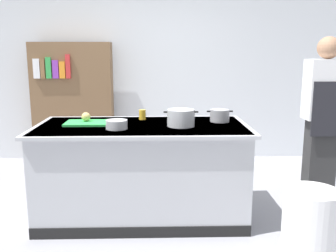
{
  "coord_description": "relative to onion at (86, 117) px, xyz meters",
  "views": [
    {
      "loc": [
        0.15,
        -3.4,
        1.57
      ],
      "look_at": [
        0.25,
        0.2,
        0.85
      ],
      "focal_mm": 39.68,
      "sensor_mm": 36.0,
      "label": 1
    }
  ],
  "objects": [
    {
      "name": "ground_plane",
      "position": [
        0.54,
        -0.11,
        -0.96
      ],
      "size": [
        10.0,
        10.0,
        0.0
      ],
      "primitive_type": "plane",
      "color": "gray"
    },
    {
      "name": "back_wall",
      "position": [
        0.54,
        1.99,
        0.54
      ],
      "size": [
        6.4,
        0.12,
        3.0
      ],
      "primitive_type": "cube",
      "color": "silver",
      "rests_on": "ground_plane"
    },
    {
      "name": "counter_island",
      "position": [
        0.54,
        -0.11,
        -0.5
      ],
      "size": [
        1.98,
        0.98,
        0.9
      ],
      "color": "#B7BABF",
      "rests_on": "ground_plane"
    },
    {
      "name": "cutting_board",
      "position": [
        0.02,
        -0.04,
        -0.05
      ],
      "size": [
        0.4,
        0.28,
        0.02
      ],
      "primitive_type": "cube",
      "color": "green",
      "rests_on": "counter_island"
    },
    {
      "name": "onion",
      "position": [
        0.0,
        0.0,
        0.0
      ],
      "size": [
        0.09,
        0.09,
        0.09
      ],
      "primitive_type": "sphere",
      "color": "tan",
      "rests_on": "cutting_board"
    },
    {
      "name": "stock_pot",
      "position": [
        0.9,
        -0.16,
        0.01
      ],
      "size": [
        0.32,
        0.25,
        0.15
      ],
      "color": "#B7BABF",
      "rests_on": "counter_island"
    },
    {
      "name": "sauce_pan",
      "position": [
        1.29,
        0.05,
        -0.0
      ],
      "size": [
        0.25,
        0.19,
        0.12
      ],
      "color": "#99999E",
      "rests_on": "counter_island"
    },
    {
      "name": "mixing_bowl",
      "position": [
        0.32,
        -0.27,
        -0.02
      ],
      "size": [
        0.19,
        0.19,
        0.08
      ],
      "primitive_type": "cylinder",
      "color": "#B7BABF",
      "rests_on": "counter_island"
    },
    {
      "name": "juice_cup",
      "position": [
        0.53,
        0.18,
        -0.01
      ],
      "size": [
        0.07,
        0.07,
        0.1
      ],
      "primitive_type": "cylinder",
      "color": "yellow",
      "rests_on": "counter_island"
    },
    {
      "name": "trash_bin",
      "position": [
        1.8,
        -1.01,
        -0.67
      ],
      "size": [
        0.4,
        0.4,
        0.59
      ],
      "primitive_type": "cylinder",
      "color": "white",
      "rests_on": "ground_plane"
    },
    {
      "name": "person_chef",
      "position": [
        2.36,
        0.15,
        -0.05
      ],
      "size": [
        0.38,
        0.25,
        1.72
      ],
      "rotation": [
        0.0,
        0.0,
        1.33
      ],
      "color": "#2E2E2E",
      "rests_on": "ground_plane"
    },
    {
      "name": "bookshelf",
      "position": [
        -0.5,
        1.69,
        -0.11
      ],
      "size": [
        1.1,
        0.31,
        1.7
      ],
      "color": "brown",
      "rests_on": "ground_plane"
    }
  ]
}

